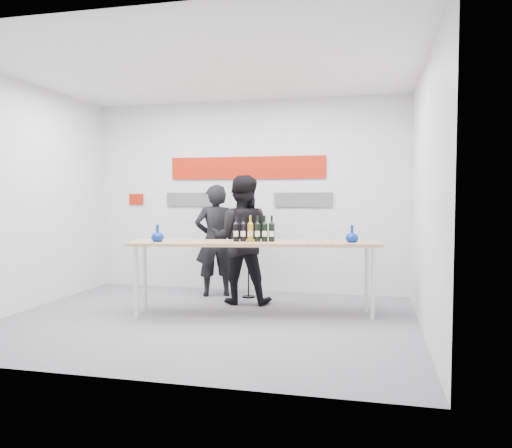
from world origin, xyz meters
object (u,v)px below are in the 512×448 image
presenter_left (215,240)px  mic_stand (248,264)px  presenter_right (241,240)px  tasting_table (254,247)px

presenter_left → mic_stand: size_ratio=1.01×
presenter_left → presenter_right: (0.51, -0.40, 0.06)m
presenter_left → tasting_table: bearing=105.1°
presenter_left → mic_stand: (0.52, -0.01, -0.33)m
mic_stand → presenter_right: bearing=-68.6°
tasting_table → presenter_left: 1.35m
mic_stand → tasting_table: bearing=-49.8°
tasting_table → presenter_right: bearing=106.5°
tasting_table → mic_stand: (-0.33, 1.03, -0.36)m
presenter_left → mic_stand: presenter_left is taller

